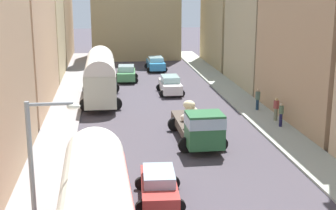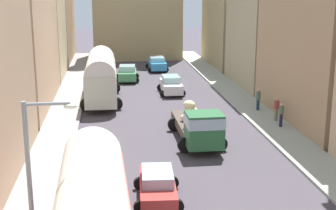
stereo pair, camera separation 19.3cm
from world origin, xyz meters
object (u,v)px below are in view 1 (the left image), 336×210
cargo_truck_0 (198,125)px  car_3 (126,73)px  car_2 (159,185)px  pedestrian_1 (258,99)px  parked_bus_1 (100,75)px  car_1 (156,64)px  car_0 (170,85)px  pedestrian_2 (276,109)px  streetlamp_near (39,172)px  pedestrian_0 (281,114)px

cargo_truck_0 → car_3: size_ratio=1.89×
car_2 → pedestrian_1: size_ratio=2.33×
parked_bus_1 → car_1: parked_bus_1 is taller
car_0 → car_1: car_0 is taller
car_1 → pedestrian_1: size_ratio=2.44×
cargo_truck_0 → car_0: size_ratio=1.69×
car_2 → pedestrian_2: size_ratio=2.33×
streetlamp_near → pedestrian_2: bearing=49.7°
car_0 → pedestrian_0: pedestrian_0 is taller
car_2 → pedestrian_2: (9.64, 11.64, 0.29)m
pedestrian_0 → pedestrian_1: bearing=92.2°
car_2 → pedestrian_1: (9.29, 14.76, 0.29)m
car_3 → streetlamp_near: bearing=-97.3°
pedestrian_2 → streetlamp_near: size_ratio=0.30×
car_3 → pedestrian_1: bearing=-54.8°
car_1 → car_2: size_ratio=1.05×
car_2 → pedestrian_0: bearing=47.1°
cargo_truck_0 → car_0: (0.19, 14.38, -0.42)m
cargo_truck_0 → car_3: (-3.45, 20.63, -0.43)m
streetlamp_near → car_0: bearing=73.6°
cargo_truck_0 → pedestrian_2: cargo_truck_0 is taller
car_0 → streetlamp_near: 28.16m
car_1 → streetlamp_near: size_ratio=0.73×
car_2 → car_3: car_3 is taller
streetlamp_near → car_1: bearing=78.6°
pedestrian_0 → cargo_truck_0: bearing=-157.1°
car_2 → pedestrian_0: pedestrian_0 is taller
car_0 → car_2: size_ratio=1.03×
pedestrian_2 → car_2: bearing=-129.6°
parked_bus_1 → pedestrian_0: 15.45m
car_1 → car_3: (-3.62, -6.01, 0.02)m
car_2 → cargo_truck_0: bearing=66.6°
car_1 → streetlamp_near: streetlamp_near is taller
car_2 → pedestrian_0: size_ratio=2.32×
pedestrian_2 → parked_bus_1: bearing=147.1°
parked_bus_1 → car_1: 15.87m
pedestrian_1 → car_1: bearing=106.8°
streetlamp_near → car_3: bearing=82.7°
cargo_truck_0 → streetlamp_near: bearing=-121.7°
car_0 → car_1: bearing=90.1°
car_1 → pedestrian_0: (6.03, -24.02, 0.25)m
parked_bus_1 → pedestrian_1: (11.98, -4.86, -1.27)m
pedestrian_2 → cargo_truck_0: bearing=-147.3°
cargo_truck_0 → car_1: (0.17, 26.64, -0.45)m
car_3 → streetlamp_near: streetlamp_near is taller
car_1 → car_2: car_1 is taller
car_1 → pedestrian_2: bearing=-74.6°
parked_bus_1 → pedestrian_2: 14.75m
parked_bus_1 → pedestrian_2: (12.34, -7.98, -1.28)m
car_1 → pedestrian_0: pedestrian_0 is taller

